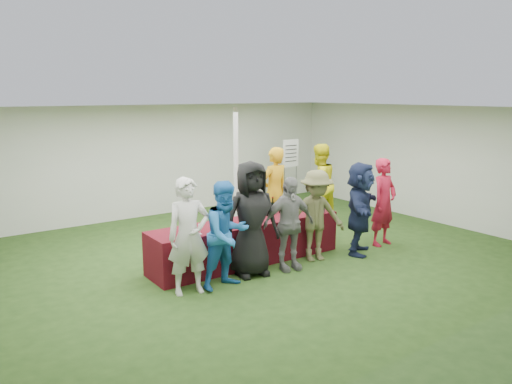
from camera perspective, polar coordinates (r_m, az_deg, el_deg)
ground at (r=9.32m, az=-0.80°, el=-7.35°), size 60.00×60.00×0.00m
tent at (r=10.24m, az=-2.30°, el=2.13°), size 10.00×10.00×10.00m
serving_table at (r=8.93m, az=-1.06°, el=-5.66°), size 3.60×0.80×0.75m
wine_bottles at (r=9.26m, az=1.70°, el=-1.87°), size 0.68×0.15×0.32m
wine_glasses at (r=8.33m, az=-2.80°, el=-3.43°), size 2.70×0.12×0.16m
water_bottle at (r=8.84m, az=-1.58°, el=-2.61°), size 0.07×0.07×0.23m
bar_towel at (r=9.73m, az=5.98°, el=-1.91°), size 0.25×0.18×0.03m
dump_bucket at (r=9.56m, az=7.30°, el=-1.73°), size 0.21×0.21×0.18m
wine_list_sign at (r=12.89m, az=3.97°, el=3.84°), size 0.50×0.03×1.80m
staff_pourer at (r=10.41m, az=2.10°, el=-0.00°), size 0.73×0.51×1.88m
staff_back at (r=11.49m, az=7.20°, el=0.90°), size 0.92×0.72×1.85m
customer_0 at (r=7.48m, az=-7.70°, el=-5.04°), size 0.71×0.53×1.77m
customer_1 at (r=7.68m, az=-3.35°, el=-4.90°), size 0.89×0.73×1.68m
customer_2 at (r=8.15m, az=-0.54°, el=-3.09°), size 1.02×0.75×1.91m
customer_3 at (r=8.44m, az=3.76°, el=-3.64°), size 1.00×0.55×1.61m
customer_4 at (r=8.95m, az=6.88°, el=-2.71°), size 1.20×0.90×1.65m
customer_5 at (r=9.47m, az=11.80°, el=-1.83°), size 1.58×1.40×1.73m
customer_6 at (r=10.11m, az=14.40°, el=-1.13°), size 0.68×0.49×1.73m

